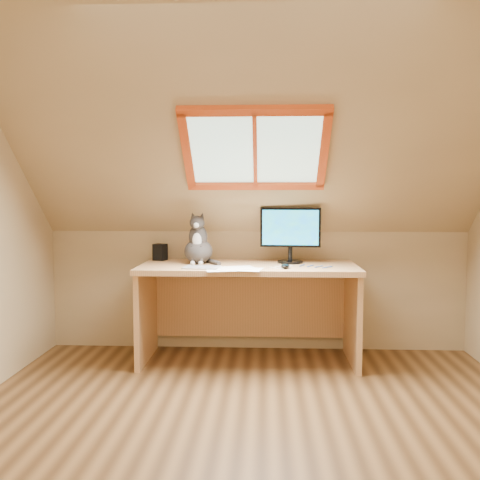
{
  "coord_description": "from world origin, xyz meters",
  "views": [
    {
      "loc": [
        0.08,
        -2.74,
        1.29
      ],
      "look_at": [
        -0.1,
        1.0,
        0.99
      ],
      "focal_mm": 40.0,
      "sensor_mm": 36.0,
      "label": 1
    }
  ],
  "objects": [
    {
      "name": "ground",
      "position": [
        0.0,
        0.0,
        0.0
      ],
      "size": [
        3.5,
        3.5,
        0.0
      ],
      "primitive_type": "plane",
      "color": "brown",
      "rests_on": "ground"
    },
    {
      "name": "room_shell",
      "position": [
        0.0,
        -0.09,
        1.43
      ],
      "size": [
        3.52,
        3.52,
        2.41
      ],
      "color": "tan",
      "rests_on": "ground"
    },
    {
      "name": "desk",
      "position": [
        -0.06,
        1.45,
        0.54
      ],
      "size": [
        1.68,
        0.73,
        0.77
      ],
      "color": "tan",
      "rests_on": "ground"
    },
    {
      "name": "monitor",
      "position": [
        0.27,
        1.5,
        1.02
      ],
      "size": [
        0.48,
        0.2,
        0.44
      ],
      "color": "black",
      "rests_on": "desk"
    },
    {
      "name": "cat",
      "position": [
        -0.46,
        1.44,
        0.91
      ],
      "size": [
        0.23,
        0.27,
        0.41
      ],
      "color": "#403A38",
      "rests_on": "desk"
    },
    {
      "name": "desk_speaker",
      "position": [
        -0.8,
        1.63,
        0.83
      ],
      "size": [
        0.12,
        0.12,
        0.14
      ],
      "primitive_type": "cube",
      "rotation": [
        0.0,
        0.0,
        -0.32
      ],
      "color": "black",
      "rests_on": "desk"
    },
    {
      "name": "graphics_tablet",
      "position": [
        -0.39,
        1.16,
        0.77
      ],
      "size": [
        0.28,
        0.22,
        0.01
      ],
      "primitive_type": "cube",
      "rotation": [
        0.0,
        0.0,
        -0.13
      ],
      "color": "#B2B2B7",
      "rests_on": "desk"
    },
    {
      "name": "mouse",
      "position": [
        0.22,
        1.17,
        0.78
      ],
      "size": [
        0.08,
        0.12,
        0.03
      ],
      "primitive_type": "ellipsoid",
      "rotation": [
        0.0,
        0.0,
        -0.21
      ],
      "color": "black",
      "rests_on": "desk"
    },
    {
      "name": "papers",
      "position": [
        -0.13,
        1.12,
        0.77
      ],
      "size": [
        0.35,
        0.3,
        0.01
      ],
      "color": "white",
      "rests_on": "desk"
    },
    {
      "name": "cables",
      "position": [
        0.35,
        1.26,
        0.77
      ],
      "size": [
        0.51,
        0.26,
        0.01
      ],
      "color": "silver",
      "rests_on": "desk"
    }
  ]
}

